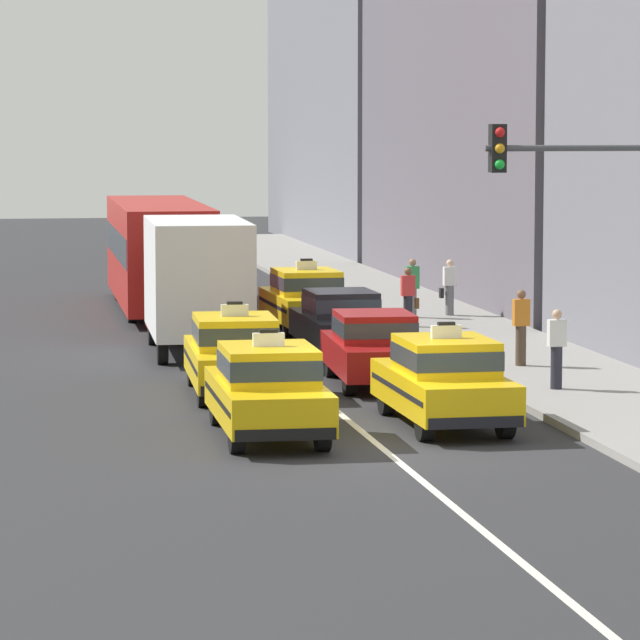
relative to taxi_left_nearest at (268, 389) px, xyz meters
name	(u,v)px	position (x,y,z in m)	size (l,w,h in m)	color
ground_plane	(385,451)	(1.78, -1.66, -0.88)	(160.00, 160.00, 0.00)	#2B2B2D
lane_stripe_left_right	(234,327)	(1.78, 18.34, -0.87)	(0.14, 80.00, 0.01)	silver
sidewalk_curb	(478,341)	(7.38, 13.34, -0.80)	(4.00, 90.00, 0.15)	gray
taxi_left_nearest	(268,389)	(0.00, 0.00, 0.00)	(1.88, 4.58, 1.96)	black
taxi_left_second	(234,353)	(0.09, 5.28, 0.00)	(1.99, 4.63, 1.96)	black
box_truck_left_third	(195,279)	(0.13, 12.94, 0.90)	(2.47, 7.03, 3.27)	black
bus_left_fourth	(158,250)	(0.16, 23.25, 0.94)	(2.69, 11.24, 3.22)	black
taxi_right_nearest	(444,380)	(3.40, 0.68, 0.00)	(1.87, 4.58, 1.96)	black
sedan_right_second	(374,346)	(3.22, 6.26, -0.03)	(1.96, 4.38, 1.58)	black
sedan_right_third	(340,321)	(3.47, 11.50, -0.03)	(1.82, 4.32, 1.58)	black
taxi_right_fourth	(306,298)	(3.56, 17.02, 0.00)	(1.93, 4.60, 1.96)	black
pedestrian_near_crosswalk	(412,288)	(6.85, 18.54, 0.11)	(0.36, 0.24, 1.65)	slate
pedestrian_mid_block	(521,327)	(6.92, 7.83, 0.14)	(0.36, 0.24, 1.71)	#473828
pedestrian_by_storefront	(408,297)	(6.22, 16.25, 0.06)	(0.47, 0.24, 1.58)	#23232D
pedestrian_trailing	(557,349)	(6.60, 4.09, 0.10)	(0.36, 0.24, 1.64)	#23232D
pedestrian_far_corner	(449,287)	(8.02, 18.96, 0.06)	(0.47, 0.24, 1.58)	slate
traffic_light_pole	(596,235)	(4.67, -4.16, 2.94)	(2.87, 0.33, 5.58)	#47474C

